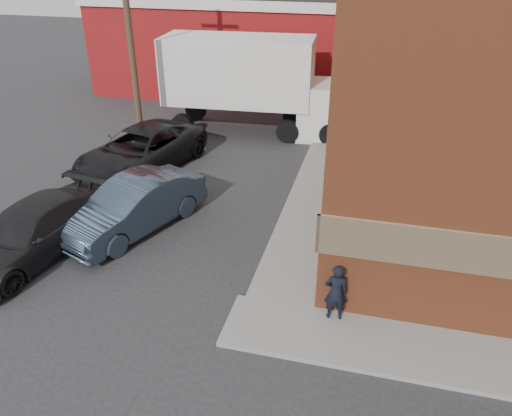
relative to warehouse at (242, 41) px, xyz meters
The scene contains 9 objects.
ground 21.07m from the warehouse, 73.30° to the right, with size 90.00×90.00×0.00m, color #28282B.
sidewalk_west 13.12m from the warehouse, 59.04° to the right, with size 1.80×18.00×0.12m, color gray.
warehouse is the anchor object (origin of this frame).
utility_pole 11.27m from the warehouse, 97.77° to the right, with size 2.00×0.26×9.00m.
man 21.86m from the warehouse, 68.44° to the right, with size 0.55×0.36×1.51m, color black.
sedan 17.56m from the warehouse, 85.58° to the right, with size 1.75×5.03×1.66m, color #303F51.
suv_a 13.25m from the warehouse, 92.17° to the right, with size 2.80×6.08×1.69m, color black.
suv_b 19.63m from the warehouse, 92.56° to the right, with size 2.18×5.35×1.55m, color black.
box_truck 8.11m from the warehouse, 69.38° to the right, with size 9.03×3.24×4.38m.
Camera 1 is at (2.49, -9.86, 8.29)m, focal length 35.00 mm.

